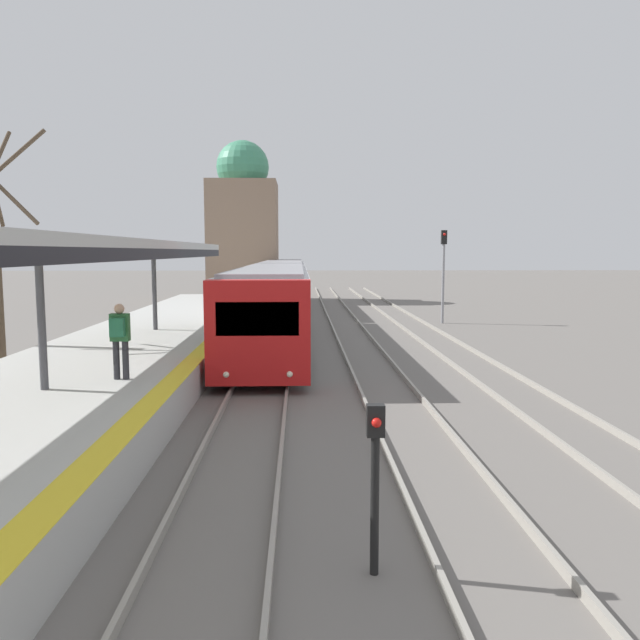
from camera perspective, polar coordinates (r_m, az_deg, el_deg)
name	(u,v)px	position (r m, az deg, el deg)	size (l,w,h in m)	color
platform_canopy	(40,244)	(13.64, -24.23, 6.34)	(4.00, 24.49, 3.06)	beige
person_on_platform	(120,335)	(14.25, -17.85, -1.31)	(0.40, 0.40, 1.66)	#2D2D33
train_near	(279,290)	(32.11, -3.75, 2.78)	(2.68, 33.07, 3.06)	red
signal_post_near	(375,471)	(7.18, 5.06, -13.58)	(0.20, 0.21, 1.97)	black
signal_mast_far	(443,265)	(32.27, 11.22, 4.99)	(0.28, 0.29, 4.72)	gray
distant_domed_building	(243,226)	(47.16, -7.01, 8.49)	(5.01, 5.01, 11.75)	#89705B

